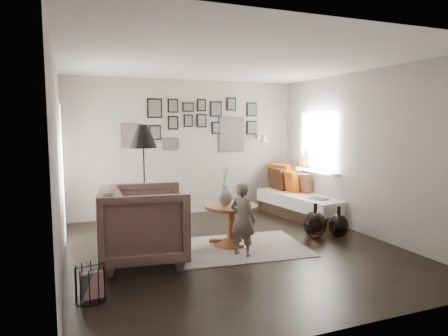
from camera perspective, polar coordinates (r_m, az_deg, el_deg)
name	(u,v)px	position (r m, az deg, el deg)	size (l,w,h in m)	color
ground	(234,249)	(5.78, 1.38, -11.44)	(4.80, 4.80, 0.00)	black
wall_back	(186,148)	(7.79, -5.48, 2.91)	(4.50, 4.50, 0.00)	gray
wall_front	(347,181)	(3.46, 17.10, -1.76)	(4.50, 4.50, 0.00)	gray
wall_left	(58,164)	(5.09, -22.59, 0.59)	(4.80, 4.80, 0.00)	gray
wall_right	(364,153)	(6.73, 19.38, 2.02)	(4.80, 4.80, 0.00)	gray
ceiling	(234,62)	(5.57, 1.46, 14.95)	(4.80, 4.80, 0.00)	white
door_left	(62,173)	(6.31, -22.18, -0.64)	(0.00, 2.14, 2.14)	white
window_right	(312,168)	(7.78, 12.39, 0.06)	(0.15, 1.32, 1.30)	white
gallery_wall	(200,125)	(7.84, -3.45, 6.19)	(2.74, 0.03, 1.08)	brown
wall_sconce	(263,139)	(8.10, 5.66, 4.20)	(0.18, 0.36, 0.16)	white
rug	(239,248)	(5.81, 2.13, -11.29)	(1.89, 1.32, 0.01)	silver
pedestal_table	(231,227)	(5.86, 1.00, -8.38)	(0.76, 0.76, 0.60)	brown
vase	(225,194)	(5.74, 0.20, -3.70)	(0.22, 0.22, 0.54)	black
candles	(238,195)	(5.80, 2.02, -3.90)	(0.13, 0.13, 0.28)	black
daybed	(301,200)	(7.83, 10.95, -4.55)	(1.11, 2.06, 0.95)	black
magazine_on_daybed	(319,199)	(7.26, 13.40, -4.30)	(0.21, 0.29, 0.02)	black
armchair	(144,224)	(5.23, -11.32, -7.88)	(1.06, 1.09, 0.99)	brown
armchair_cushion	(146,224)	(5.28, -11.09, -7.88)	(0.45, 0.45, 0.11)	silver
floor_lamp	(143,141)	(6.09, -11.45, 3.86)	(0.41, 0.41, 1.76)	black
magazine_basket	(91,283)	(4.37, -18.53, -15.37)	(0.34, 0.34, 0.36)	black
demijohn_large	(315,224)	(6.41, 12.86, -7.87)	(0.36, 0.36, 0.54)	black
demijohn_small	(338,226)	(6.52, 16.02, -7.92)	(0.32, 0.32, 0.49)	black
child	(243,219)	(5.36, 2.67, -7.34)	(0.36, 0.24, 1.00)	#665750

